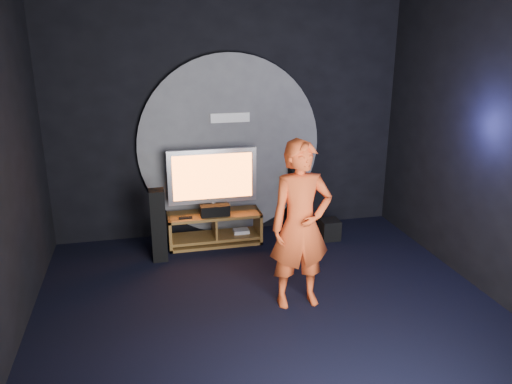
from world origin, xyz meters
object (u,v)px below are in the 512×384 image
tower_speaker_left (158,225)px  subwoofer (330,229)px  media_console (215,230)px  player (301,225)px  tv (213,178)px  tower_speaker_right (296,200)px

tower_speaker_left → subwoofer: 2.44m
media_console → player: 2.07m
tv → tower_speaker_left: bearing=-151.2°
media_console → tv: 0.75m
tv → player: size_ratio=0.67×
tv → subwoofer: 1.84m
tower_speaker_right → player: size_ratio=0.52×
tower_speaker_right → player: 2.18m
tv → player: bearing=-70.8°
tower_speaker_left → player: player is taller
tv → tower_speaker_left: tv is taller
tower_speaker_left → media_console: bearing=24.7°
subwoofer → tower_speaker_right: bearing=130.0°
tower_speaker_right → player: bearing=-106.3°
tv → subwoofer: tv is taller
tv → tower_speaker_left: (-0.78, -0.43, -0.46)m
tv → subwoofer: (1.64, -0.29, -0.80)m
tower_speaker_right → media_console: bearing=-169.8°
tv → player: (0.66, -1.89, -0.02)m
media_console → tower_speaker_right: bearing=10.2°
tower_speaker_left → tv: bearing=28.8°
player → subwoofer: bearing=58.1°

